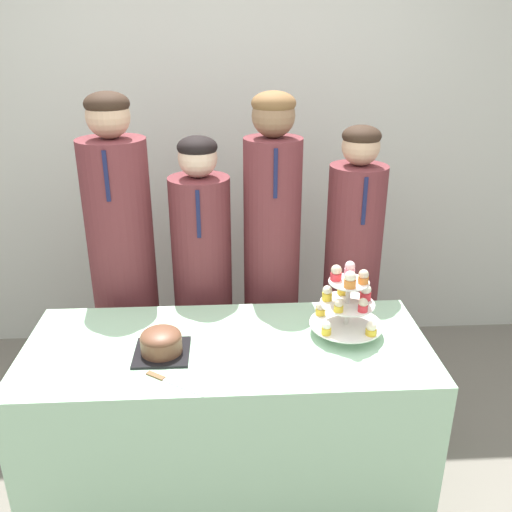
{
  "coord_description": "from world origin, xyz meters",
  "views": [
    {
      "loc": [
        0.01,
        -1.51,
        1.91
      ],
      "look_at": [
        0.12,
        0.37,
        1.13
      ],
      "focal_mm": 38.0,
      "sensor_mm": 36.0,
      "label": 1
    }
  ],
  "objects_px": {
    "student_2": "(272,271)",
    "student_3": "(351,285)",
    "student_1": "(203,293)",
    "cupcake_stand": "(348,301)",
    "cake_knife": "(165,380)",
    "round_cake": "(161,342)",
    "student_0": "(125,278)"
  },
  "relations": [
    {
      "from": "student_1",
      "to": "student_3",
      "type": "relative_size",
      "value": 0.97
    },
    {
      "from": "student_2",
      "to": "student_3",
      "type": "relative_size",
      "value": 1.1
    },
    {
      "from": "cupcake_stand",
      "to": "student_1",
      "type": "bearing_deg",
      "value": 138.91
    },
    {
      "from": "student_2",
      "to": "student_3",
      "type": "height_order",
      "value": "student_2"
    },
    {
      "from": "cake_knife",
      "to": "cupcake_stand",
      "type": "relative_size",
      "value": 0.72
    },
    {
      "from": "cake_knife",
      "to": "student_2",
      "type": "distance_m",
      "value": 0.92
    },
    {
      "from": "student_1",
      "to": "student_2",
      "type": "distance_m",
      "value": 0.36
    },
    {
      "from": "student_0",
      "to": "student_2",
      "type": "xyz_separation_m",
      "value": [
        0.72,
        -0.0,
        0.02
      ]
    },
    {
      "from": "cake_knife",
      "to": "student_3",
      "type": "xyz_separation_m",
      "value": [
        0.85,
        0.81,
        -0.04
      ]
    },
    {
      "from": "round_cake",
      "to": "cupcake_stand",
      "type": "relative_size",
      "value": 0.69
    },
    {
      "from": "round_cake",
      "to": "cake_knife",
      "type": "bearing_deg",
      "value": -80.31
    },
    {
      "from": "student_2",
      "to": "cake_knife",
      "type": "bearing_deg",
      "value": -118.85
    },
    {
      "from": "round_cake",
      "to": "student_3",
      "type": "distance_m",
      "value": 1.08
    },
    {
      "from": "cake_knife",
      "to": "student_0",
      "type": "bearing_deg",
      "value": 143.42
    },
    {
      "from": "cake_knife",
      "to": "student_3",
      "type": "height_order",
      "value": "student_3"
    },
    {
      "from": "cake_knife",
      "to": "student_1",
      "type": "height_order",
      "value": "student_1"
    },
    {
      "from": "student_1",
      "to": "cupcake_stand",
      "type": "bearing_deg",
      "value": -41.09
    },
    {
      "from": "student_1",
      "to": "student_0",
      "type": "bearing_deg",
      "value": 180.0
    },
    {
      "from": "student_0",
      "to": "student_1",
      "type": "relative_size",
      "value": 1.13
    },
    {
      "from": "student_0",
      "to": "student_2",
      "type": "height_order",
      "value": "student_0"
    },
    {
      "from": "student_0",
      "to": "student_3",
      "type": "relative_size",
      "value": 1.1
    },
    {
      "from": "cake_knife",
      "to": "student_1",
      "type": "xyz_separation_m",
      "value": [
        0.1,
        0.81,
        -0.06
      ]
    },
    {
      "from": "student_0",
      "to": "cake_knife",
      "type": "bearing_deg",
      "value": -71.25
    },
    {
      "from": "student_2",
      "to": "student_0",
      "type": "bearing_deg",
      "value": 180.0
    },
    {
      "from": "round_cake",
      "to": "student_0",
      "type": "bearing_deg",
      "value": 111.13
    },
    {
      "from": "round_cake",
      "to": "student_2",
      "type": "relative_size",
      "value": 0.13
    },
    {
      "from": "cake_knife",
      "to": "cupcake_stand",
      "type": "xyz_separation_m",
      "value": [
        0.71,
        0.28,
        0.15
      ]
    },
    {
      "from": "round_cake",
      "to": "cake_knife",
      "type": "distance_m",
      "value": 0.19
    },
    {
      "from": "cake_knife",
      "to": "student_2",
      "type": "relative_size",
      "value": 0.13
    },
    {
      "from": "student_0",
      "to": "student_1",
      "type": "bearing_deg",
      "value": -0.0
    },
    {
      "from": "cake_knife",
      "to": "cupcake_stand",
      "type": "height_order",
      "value": "cupcake_stand"
    },
    {
      "from": "round_cake",
      "to": "cupcake_stand",
      "type": "xyz_separation_m",
      "value": [
        0.74,
        0.11,
        0.1
      ]
    }
  ]
}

